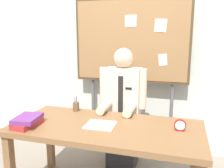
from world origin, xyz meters
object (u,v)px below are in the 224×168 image
object	(u,v)px
bulletin_board	(131,43)
book_stack	(27,121)
desk_clock	(180,126)
open_notebook	(100,125)
desk	(106,134)
person	(123,113)
pen_holder	(76,106)

from	to	relation	value
bulletin_board	book_stack	xyz separation A→B (m)	(-0.68, -1.24, -0.67)
book_stack	desk_clock	size ratio (longest dim) A/B	2.96
open_notebook	desk_clock	bearing A→B (deg)	6.96
desk	person	xyz separation A→B (m)	(0.00, 0.63, 0.00)
person	open_notebook	bearing A→B (deg)	-94.21
person	pen_holder	distance (m)	0.56
pen_holder	open_notebook	bearing A→B (deg)	-40.15
person	open_notebook	xyz separation A→B (m)	(-0.05, -0.65, 0.09)
desk	desk_clock	bearing A→B (deg)	5.72
bulletin_board	book_stack	distance (m)	1.57
open_notebook	pen_holder	world-z (taller)	pen_holder
person	desk_clock	xyz separation A→B (m)	(0.65, -0.56, 0.13)
bulletin_board	open_notebook	bearing A→B (deg)	-92.63
bulletin_board	book_stack	size ratio (longest dim) A/B	6.70
bulletin_board	book_stack	world-z (taller)	bulletin_board
book_stack	desk	bearing A→B (deg)	17.65
desk_clock	book_stack	bearing A→B (deg)	-168.05
desk	desk_clock	xyz separation A→B (m)	(0.65, 0.07, 0.13)
desk	open_notebook	size ratio (longest dim) A/B	6.53
book_stack	pen_holder	size ratio (longest dim) A/B	1.88
person	open_notebook	world-z (taller)	person
bulletin_board	pen_holder	size ratio (longest dim) A/B	12.63
bulletin_board	open_notebook	xyz separation A→B (m)	(-0.05, -1.04, -0.71)
desk_clock	pen_holder	size ratio (longest dim) A/B	0.64
book_stack	open_notebook	world-z (taller)	book_stack
person	pen_holder	world-z (taller)	person
desk	desk_clock	distance (m)	0.67
open_notebook	desk	bearing A→B (deg)	22.80
desk	person	size ratio (longest dim) A/B	1.22
person	book_stack	size ratio (longest dim) A/B	4.71
open_notebook	desk_clock	distance (m)	0.70
bulletin_board	open_notebook	size ratio (longest dim) A/B	7.61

